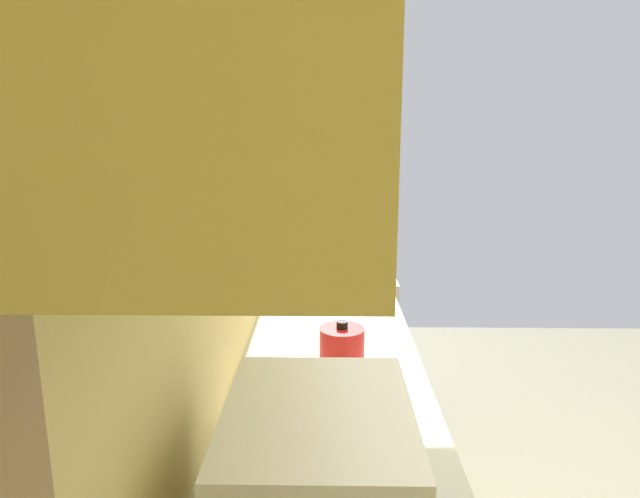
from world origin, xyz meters
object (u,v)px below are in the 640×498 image
at_px(kettle, 342,348).
at_px(microwave, 319,480).
at_px(oven_range, 333,343).
at_px(bowl, 344,404).

bearing_deg(kettle, microwave, 175.67).
distance_m(oven_range, bowl, 1.63).
bearing_deg(bowl, oven_range, 0.60).
bearing_deg(microwave, bowl, -6.96).
bearing_deg(microwave, kettle, -4.33).
bearing_deg(bowl, kettle, 0.00).
xyz_separation_m(microwave, kettle, (0.80, -0.06, -0.08)).
relative_size(oven_range, bowl, 8.01).
xyz_separation_m(oven_range, microwave, (-2.07, 0.04, 0.58)).
relative_size(microwave, kettle, 2.16).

